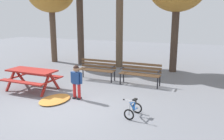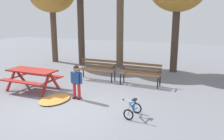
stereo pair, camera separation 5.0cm
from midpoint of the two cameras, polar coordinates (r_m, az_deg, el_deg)
ground at (r=7.31m, az=-10.88°, el=-8.96°), size 36.00×36.00×0.00m
picnic_table at (r=9.16m, az=-18.30°, el=-1.00°), size 1.83×1.38×0.79m
park_bench_far_left at (r=10.16m, az=-3.33°, el=0.51°), size 1.61×0.48×0.85m
park_bench_left at (r=9.46m, az=6.98°, el=-0.51°), size 1.62×0.52×0.85m
child_standing at (r=7.85m, az=-8.28°, el=-2.15°), size 0.43×0.19×1.13m
kids_bicycle at (r=6.61m, az=5.19°, el=-9.32°), size 0.43×0.60×0.54m
leaf_pile at (r=8.03m, az=-13.22°, el=-6.79°), size 0.88×1.24×0.07m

